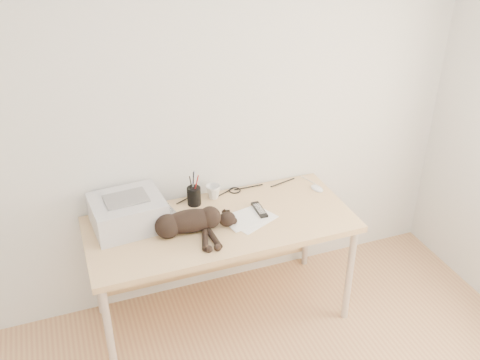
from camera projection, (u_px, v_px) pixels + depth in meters
name	position (u px, v px, depth m)	size (l,w,h in m)	color
wall_back	(200.00, 113.00, 3.22)	(3.50, 3.50, 0.00)	silver
desk	(217.00, 232.00, 3.34)	(1.60, 0.70, 0.74)	tan
printer	(128.00, 212.00, 3.12)	(0.43, 0.38, 0.19)	#AFAEB3
papers	(249.00, 219.00, 3.23)	(0.35, 0.29, 0.01)	white
cat	(187.00, 223.00, 3.08)	(0.64, 0.31, 0.15)	black
mug	(213.00, 192.00, 3.42)	(0.10, 0.10, 0.09)	white
pen_cup	(194.00, 196.00, 3.35)	(0.09, 0.09, 0.22)	black
remote_grey	(168.00, 209.00, 3.31)	(0.04, 0.16, 0.02)	slate
remote_black	(259.00, 210.00, 3.30)	(0.05, 0.18, 0.02)	black
mouse	(317.00, 187.00, 3.53)	(0.06, 0.10, 0.03)	white
cable_tangle	(206.00, 196.00, 3.45)	(1.36, 0.08, 0.01)	black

